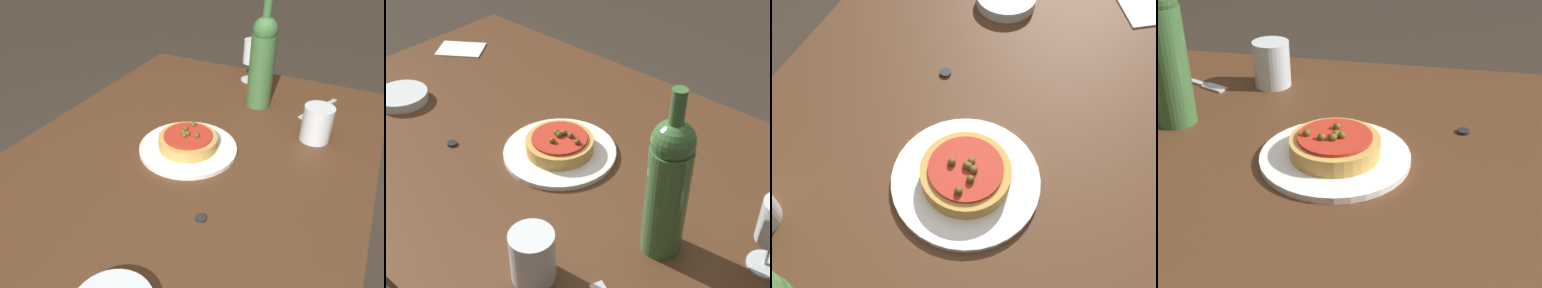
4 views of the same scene
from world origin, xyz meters
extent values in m
plane|color=#382D23|center=(0.00, 0.00, 0.00)|extent=(14.00, 14.00, 0.00)
cube|color=#4C2D19|center=(0.00, 0.00, 0.75)|extent=(1.36, 0.93, 0.03)
cylinder|color=#4C2D19|center=(0.62, 0.40, 0.37)|extent=(0.06, 0.06, 0.73)
cylinder|color=white|center=(-0.06, -0.01, 0.77)|extent=(0.27, 0.27, 0.01)
cylinder|color=gold|center=(-0.06, -0.01, 0.80)|extent=(0.16, 0.16, 0.03)
cylinder|color=#B72D1E|center=(-0.06, -0.01, 0.82)|extent=(0.13, 0.13, 0.01)
sphere|color=brown|center=(-0.08, -0.03, 0.82)|extent=(0.01, 0.01, 0.01)
sphere|color=brown|center=(-0.06, -0.01, 0.82)|extent=(0.01, 0.01, 0.01)
sphere|color=brown|center=(-0.07, -0.03, 0.82)|extent=(0.01, 0.01, 0.01)
sphere|color=brown|center=(-0.06, -0.03, 0.82)|extent=(0.01, 0.01, 0.01)
sphere|color=brown|center=(-0.11, -0.02, 0.82)|extent=(0.01, 0.01, 0.01)
sphere|color=brown|center=(-0.06, -0.02, 0.82)|extent=(0.01, 0.01, 0.01)
sphere|color=brown|center=(-0.05, -0.02, 0.82)|extent=(0.01, 0.01, 0.01)
sphere|color=brown|center=(-0.07, 0.01, 0.82)|extent=(0.01, 0.01, 0.01)
cube|color=white|center=(0.54, -0.21, 0.77)|extent=(0.17, 0.16, 0.00)
cylinder|color=black|center=(0.16, 0.13, 0.77)|extent=(0.02, 0.02, 0.01)
camera|label=1|loc=(0.69, 0.37, 1.35)|focal=35.00mm
camera|label=2|loc=(-0.76, 0.71, 1.54)|focal=50.00mm
camera|label=3|loc=(-0.42, -0.17, 1.48)|focal=42.00mm
camera|label=4|loc=(0.11, -0.80, 1.26)|focal=50.00mm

